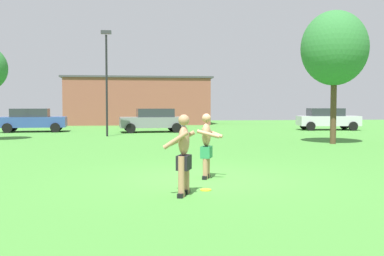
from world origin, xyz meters
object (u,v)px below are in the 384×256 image
player_in_green (207,144)px  car_blue_near_post (33,120)px  frisbee (206,190)px  car_silver_far_end (327,119)px  player_near (184,153)px  lamp_post (107,72)px  tree_left_field (334,49)px  car_gray_mid_lot (153,120)px

player_in_green → car_blue_near_post: player_in_green is taller
frisbee → car_silver_far_end: (12.38, 21.59, 0.81)m
car_blue_near_post → car_silver_far_end: (20.75, -0.37, 0.00)m
player_near → lamp_post: lamp_post is taller
player_in_green → tree_left_field: size_ratio=0.26×
car_blue_near_post → lamp_post: bearing=-43.1°
player_in_green → tree_left_field: 12.34m
player_near → player_in_green: 2.19m
car_gray_mid_lot → tree_left_field: bearing=-51.0°
frisbee → car_silver_far_end: 24.90m
frisbee → car_blue_near_post: size_ratio=0.06×
car_blue_near_post → car_gray_mid_lot: (8.07, -1.31, 0.00)m
player_in_green → lamp_post: lamp_post is taller
player_in_green → lamp_post: size_ratio=0.27×
car_gray_mid_lot → lamp_post: lamp_post is taller
car_silver_far_end → tree_left_field: bearing=-112.7°
player_near → tree_left_field: 14.35m
player_in_green → car_silver_far_end: bearing=58.8°
player_in_green → tree_left_field: bearing=50.4°
car_blue_near_post → tree_left_field: bearing=-35.0°
lamp_post → tree_left_field: size_ratio=0.98×
player_near → frisbee: 1.12m
frisbee → lamp_post: bearing=100.4°
frisbee → lamp_post: lamp_post is taller
car_blue_near_post → tree_left_field: size_ratio=0.70×
car_blue_near_post → car_gray_mid_lot: size_ratio=0.99×
player_near → car_gray_mid_lot: player_near is taller
player_in_green → frisbee: player_in_green is taller
car_gray_mid_lot → tree_left_field: (8.10, -9.99, 3.66)m
tree_left_field → car_silver_far_end: bearing=67.3°
lamp_post → car_silver_far_end: bearing=16.3°
car_blue_near_post → car_silver_far_end: size_ratio=0.98×
car_gray_mid_lot → car_silver_far_end: size_ratio=0.99×
car_blue_near_post → lamp_post: 7.75m
player_in_green → tree_left_field: (7.53, 9.09, 3.62)m
lamp_post → car_blue_near_post: bearing=136.9°
player_near → frisbee: bearing=40.9°
car_gray_mid_lot → lamp_post: (-2.82, -3.60, 2.90)m
tree_left_field → car_blue_near_post: bearing=145.0°
player_near → car_silver_far_end: player_near is taller
player_near → frisbee: player_near is taller
player_in_green → car_blue_near_post: (-8.64, 20.39, -0.04)m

